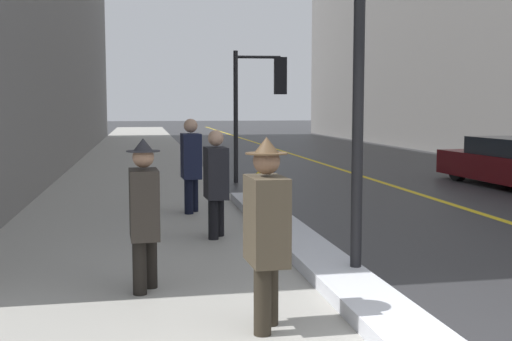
{
  "coord_description": "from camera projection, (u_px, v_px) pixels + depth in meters",
  "views": [
    {
      "loc": [
        -1.85,
        -4.12,
        1.88
      ],
      "look_at": [
        -0.4,
        4.0,
        1.05
      ],
      "focal_mm": 45.0,
      "sensor_mm": 36.0,
      "label": 1
    }
  ],
  "objects": [
    {
      "name": "pedestrian_with_shoulder_bag",
      "position": [
        216.0,
        179.0,
        9.07
      ],
      "size": [
        0.32,
        0.72,
        1.54
      ],
      "rotation": [
        0.0,
        0.0,
        -1.52
      ],
      "color": "black",
      "rests_on": "ground"
    },
    {
      "name": "fire_hydrant",
      "position": [
        259.0,
        191.0,
        11.62
      ],
      "size": [
        0.2,
        0.2,
        0.7
      ],
      "color": "gold",
      "rests_on": "ground"
    },
    {
      "name": "building_facade_right",
      "position": [
        487.0,
        0.0,
        27.73
      ],
      "size": [
        6.0,
        36.0,
        12.96
      ],
      "color": "slate",
      "rests_on": "ground"
    },
    {
      "name": "snow_bank_curb",
      "position": [
        298.0,
        241.0,
        8.56
      ],
      "size": [
        0.61,
        8.78,
        0.16
      ],
      "color": "silver",
      "rests_on": "ground"
    },
    {
      "name": "pedestrian_in_glasses",
      "position": [
        191.0,
        161.0,
        11.2
      ],
      "size": [
        0.34,
        0.55,
        1.66
      ],
      "rotation": [
        0.0,
        0.0,
        -1.52
      ],
      "color": "black",
      "rests_on": "ground"
    },
    {
      "name": "sidewalk_slab",
      "position": [
        137.0,
        170.0,
        18.89
      ],
      "size": [
        4.0,
        80.0,
        0.01
      ],
      "color": "#9E9B93",
      "rests_on": "ground"
    },
    {
      "name": "pedestrian_trailing",
      "position": [
        144.0,
        209.0,
        6.43
      ],
      "size": [
        0.33,
        0.7,
        1.56
      ],
      "rotation": [
        0.0,
        0.0,
        -1.52
      ],
      "color": "black",
      "rests_on": "ground"
    },
    {
      "name": "traffic_light_near",
      "position": [
        265.0,
        89.0,
        15.71
      ],
      "size": [
        1.31,
        0.33,
        3.22
      ],
      "rotation": [
        0.0,
        0.0,
        -0.08
      ],
      "color": "black",
      "rests_on": "ground"
    },
    {
      "name": "pedestrian_in_fedora",
      "position": [
        266.0,
        226.0,
        5.29
      ],
      "size": [
        0.35,
        0.51,
        1.63
      ],
      "rotation": [
        0.0,
        0.0,
        -1.52
      ],
      "color": "#2A241B",
      "rests_on": "ground"
    },
    {
      "name": "road_centre_stripe",
      "position": [
        333.0,
        167.0,
        19.94
      ],
      "size": [
        0.16,
        80.0,
        0.0
      ],
      "color": "gold",
      "rests_on": "ground"
    }
  ]
}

